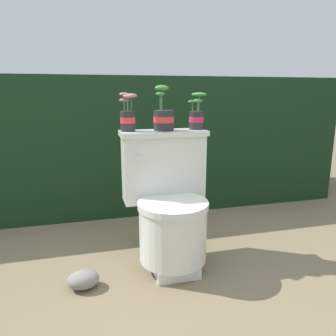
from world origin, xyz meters
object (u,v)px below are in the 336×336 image
(toilet, at_px, (169,205))
(potted_plant_left, at_px, (128,117))
(potted_plant_midleft, at_px, (164,117))
(garden_stone, at_px, (83,280))
(potted_plant_middle, at_px, (197,116))

(toilet, relative_size, potted_plant_left, 3.56)
(potted_plant_left, xyz_separation_m, potted_plant_midleft, (0.20, -0.02, -0.00))
(potted_plant_left, bearing_deg, potted_plant_midleft, -6.65)
(potted_plant_midleft, relative_size, garden_stone, 1.58)
(potted_plant_middle, bearing_deg, potted_plant_midleft, -176.18)
(potted_plant_left, distance_m, potted_plant_middle, 0.41)
(potted_plant_left, bearing_deg, potted_plant_middle, -1.39)
(potted_plant_midleft, bearing_deg, potted_plant_left, 173.35)
(toilet, relative_size, potted_plant_middle, 3.55)
(potted_plant_midleft, distance_m, potted_plant_middle, 0.21)
(toilet, height_order, potted_plant_middle, potted_plant_middle)
(potted_plant_midleft, relative_size, potted_plant_middle, 1.19)
(potted_plant_middle, distance_m, garden_stone, 1.11)
(potted_plant_midleft, xyz_separation_m, garden_stone, (-0.50, -0.27, -0.80))
(toilet, xyz_separation_m, potted_plant_middle, (0.21, 0.14, 0.50))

